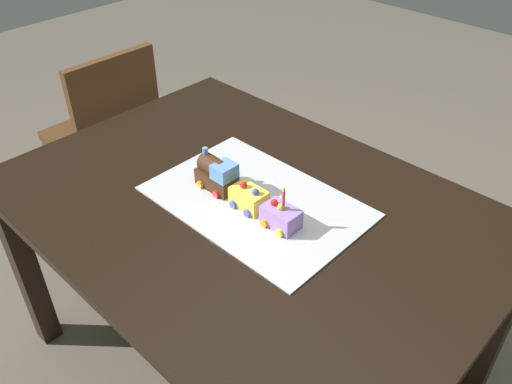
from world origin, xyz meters
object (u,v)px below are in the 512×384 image
at_px(dining_table, 246,231).
at_px(cake_car_caboose_lavender, 281,217).
at_px(chair, 108,134).
at_px(cake_locomotive, 217,174).
at_px(birthday_candle, 284,196).
at_px(cake_car_flatbed_lemon, 249,198).

distance_m(dining_table, cake_car_caboose_lavender, 0.20).
xyz_separation_m(chair, cake_car_caboose_lavender, (1.17, -0.18, 0.30)).
height_order(cake_locomotive, cake_car_caboose_lavender, cake_locomotive).
bearing_deg(dining_table, cake_car_caboose_lavender, -3.31).
bearing_deg(birthday_candle, cake_car_caboose_lavender, 180.00).
distance_m(dining_table, birthday_candle, 0.26).
bearing_deg(cake_car_caboose_lavender, chair, 171.13).
xyz_separation_m(cake_car_flatbed_lemon, cake_car_caboose_lavender, (0.12, 0.00, 0.00)).
height_order(cake_locomotive, birthday_candle, birthday_candle).
height_order(cake_locomotive, cake_car_flatbed_lemon, cake_locomotive).
bearing_deg(chair, cake_car_caboose_lavender, 80.76).
distance_m(cake_car_flatbed_lemon, cake_car_caboose_lavender, 0.12).
relative_size(cake_locomotive, cake_car_flatbed_lemon, 1.40).
relative_size(cake_locomotive, cake_car_caboose_lavender, 1.40).
bearing_deg(chair, cake_locomotive, 78.45).
height_order(chair, cake_car_caboose_lavender, chair).
bearing_deg(cake_car_flatbed_lemon, birthday_candle, 0.00).
xyz_separation_m(chair, birthday_candle, (1.18, -0.18, 0.37)).
bearing_deg(dining_table, birthday_candle, -3.15).
relative_size(chair, cake_car_flatbed_lemon, 8.60).
distance_m(cake_car_caboose_lavender, birthday_candle, 0.07).
distance_m(chair, cake_car_flatbed_lemon, 1.11).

